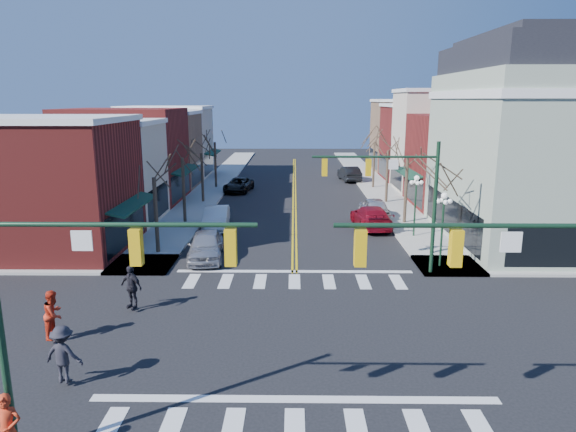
{
  "coord_description": "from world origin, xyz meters",
  "views": [
    {
      "loc": [
        -0.04,
        -19.19,
        9.31
      ],
      "look_at": [
        -0.38,
        9.34,
        2.8
      ],
      "focal_mm": 32.0,
      "sensor_mm": 36.0,
      "label": 1
    }
  ],
  "objects_px": {
    "car_left_mid": "(216,218)",
    "pedestrian_red_a": "(8,430)",
    "car_right_mid": "(374,207)",
    "pedestrian_red_b": "(54,314)",
    "victorian_corner": "(549,141)",
    "pedestrian_dark_a": "(131,287)",
    "car_right_near": "(371,217)",
    "car_right_far": "(349,174)",
    "car_left_near": "(206,245)",
    "lamppost_corner": "(443,217)",
    "lamppost_midblock": "(416,195)",
    "car_left_far": "(239,185)",
    "pedestrian_dark_b": "(63,354)"
  },
  "relations": [
    {
      "from": "car_left_near",
      "to": "car_right_near",
      "type": "relative_size",
      "value": 0.88
    },
    {
      "from": "victorian_corner",
      "to": "car_left_far",
      "type": "height_order",
      "value": "victorian_corner"
    },
    {
      "from": "victorian_corner",
      "to": "car_right_mid",
      "type": "distance_m",
      "value": 13.48
    },
    {
      "from": "car_left_mid",
      "to": "victorian_corner",
      "type": "bearing_deg",
      "value": -10.77
    },
    {
      "from": "car_right_mid",
      "to": "pedestrian_dark_a",
      "type": "height_order",
      "value": "pedestrian_dark_a"
    },
    {
      "from": "car_left_far",
      "to": "pedestrian_dark_a",
      "type": "distance_m",
      "value": 30.55
    },
    {
      "from": "lamppost_corner",
      "to": "pedestrian_dark_b",
      "type": "relative_size",
      "value": 2.2
    },
    {
      "from": "car_right_mid",
      "to": "pedestrian_dark_a",
      "type": "bearing_deg",
      "value": 52.01
    },
    {
      "from": "car_right_mid",
      "to": "pedestrian_red_b",
      "type": "relative_size",
      "value": 2.47
    },
    {
      "from": "pedestrian_red_b",
      "to": "lamppost_corner",
      "type": "bearing_deg",
      "value": -60.42
    },
    {
      "from": "pedestrian_dark_b",
      "to": "victorian_corner",
      "type": "bearing_deg",
      "value": -134.08
    },
    {
      "from": "car_left_far",
      "to": "pedestrian_dark_a",
      "type": "relative_size",
      "value": 2.59
    },
    {
      "from": "victorian_corner",
      "to": "car_right_near",
      "type": "xyz_separation_m",
      "value": [
        -10.83,
        3.3,
        -5.84
      ]
    },
    {
      "from": "car_right_near",
      "to": "pedestrian_red_a",
      "type": "distance_m",
      "value": 28.69
    },
    {
      "from": "lamppost_corner",
      "to": "pedestrian_dark_b",
      "type": "distance_m",
      "value": 20.16
    },
    {
      "from": "pedestrian_dark_b",
      "to": "pedestrian_red_a",
      "type": "bearing_deg",
      "value": 103.12
    },
    {
      "from": "car_right_far",
      "to": "pedestrian_red_b",
      "type": "height_order",
      "value": "pedestrian_red_b"
    },
    {
      "from": "car_left_far",
      "to": "pedestrian_dark_b",
      "type": "height_order",
      "value": "pedestrian_dark_b"
    },
    {
      "from": "car_left_near",
      "to": "car_right_mid",
      "type": "height_order",
      "value": "car_left_near"
    },
    {
      "from": "pedestrian_dark_a",
      "to": "pedestrian_dark_b",
      "type": "bearing_deg",
      "value": -65.33
    },
    {
      "from": "car_left_near",
      "to": "pedestrian_red_a",
      "type": "height_order",
      "value": "pedestrian_red_a"
    },
    {
      "from": "victorian_corner",
      "to": "car_right_far",
      "type": "height_order",
      "value": "victorian_corner"
    },
    {
      "from": "victorian_corner",
      "to": "car_right_far",
      "type": "relative_size",
      "value": 2.76
    },
    {
      "from": "car_right_mid",
      "to": "car_right_far",
      "type": "bearing_deg",
      "value": -92.11
    },
    {
      "from": "car_left_far",
      "to": "car_left_mid",
      "type": "bearing_deg",
      "value": -82.59
    },
    {
      "from": "car_left_far",
      "to": "pedestrian_red_a",
      "type": "bearing_deg",
      "value": -84.77
    },
    {
      "from": "lamppost_corner",
      "to": "car_right_mid",
      "type": "distance_m",
      "value": 13.06
    },
    {
      "from": "lamppost_midblock",
      "to": "car_right_mid",
      "type": "relative_size",
      "value": 0.9
    },
    {
      "from": "car_right_near",
      "to": "pedestrian_red_a",
      "type": "xyz_separation_m",
      "value": [
        -12.97,
        -25.59,
        0.3
      ]
    },
    {
      "from": "car_left_mid",
      "to": "pedestrian_red_a",
      "type": "height_order",
      "value": "pedestrian_red_a"
    },
    {
      "from": "victorian_corner",
      "to": "pedestrian_red_b",
      "type": "relative_size",
      "value": 7.33
    },
    {
      "from": "car_left_far",
      "to": "pedestrian_dark_b",
      "type": "relative_size",
      "value": 2.6
    },
    {
      "from": "car_left_mid",
      "to": "car_right_near",
      "type": "xyz_separation_m",
      "value": [
        11.41,
        0.4,
        0.02
      ]
    },
    {
      "from": "lamppost_corner",
      "to": "lamppost_midblock",
      "type": "bearing_deg",
      "value": 90.0
    },
    {
      "from": "car_right_far",
      "to": "pedestrian_red_a",
      "type": "xyz_separation_m",
      "value": [
        -13.7,
        -47.98,
        0.27
      ]
    },
    {
      "from": "car_left_mid",
      "to": "pedestrian_dark_b",
      "type": "distance_m",
      "value": 21.36
    },
    {
      "from": "car_left_near",
      "to": "pedestrian_red_a",
      "type": "relative_size",
      "value": 2.56
    },
    {
      "from": "lamppost_corner",
      "to": "pedestrian_red_a",
      "type": "relative_size",
      "value": 2.24
    },
    {
      "from": "victorian_corner",
      "to": "car_right_mid",
      "type": "bearing_deg",
      "value": 146.2
    },
    {
      "from": "pedestrian_red_a",
      "to": "pedestrian_dark_b",
      "type": "xyz_separation_m",
      "value": [
        -0.31,
        3.92,
        0.02
      ]
    },
    {
      "from": "pedestrian_dark_a",
      "to": "car_right_near",
      "type": "bearing_deg",
      "value": 77.56
    },
    {
      "from": "car_right_near",
      "to": "pedestrian_red_b",
      "type": "height_order",
      "value": "pedestrian_red_b"
    },
    {
      "from": "car_right_near",
      "to": "pedestrian_red_b",
      "type": "distance_m",
      "value": 23.83
    },
    {
      "from": "car_left_near",
      "to": "car_left_far",
      "type": "bearing_deg",
      "value": 85.21
    },
    {
      "from": "lamppost_corner",
      "to": "car_left_mid",
      "type": "distance_m",
      "value": 16.68
    },
    {
      "from": "car_left_far",
      "to": "car_right_mid",
      "type": "bearing_deg",
      "value": -36.19
    },
    {
      "from": "victorian_corner",
      "to": "pedestrian_dark_a",
      "type": "bearing_deg",
      "value": -152.91
    },
    {
      "from": "lamppost_midblock",
      "to": "car_left_mid",
      "type": "bearing_deg",
      "value": 170.23
    },
    {
      "from": "lamppost_midblock",
      "to": "car_left_far",
      "type": "bearing_deg",
      "value": 128.02
    },
    {
      "from": "car_left_mid",
      "to": "pedestrian_dark_b",
      "type": "xyz_separation_m",
      "value": [
        -1.87,
        -21.28,
        0.33
      ]
    }
  ]
}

